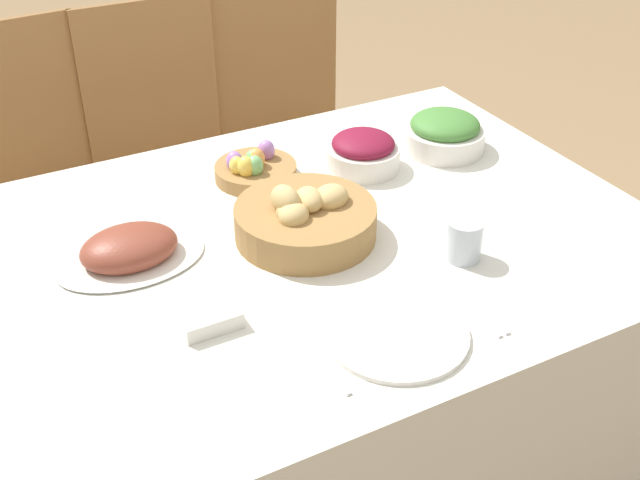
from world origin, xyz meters
name	(u,v)px	position (x,y,z in m)	size (l,w,h in m)	color
dining_table	(302,374)	(0.00, 0.00, 0.38)	(1.50, 1.08, 0.77)	silver
chair_far_right	(290,135)	(0.42, 0.91, 0.53)	(0.45, 0.45, 1.00)	olive
chair_far_center	(170,162)	(0.00, 0.91, 0.53)	(0.43, 0.43, 1.00)	olive
chair_far_left	(39,192)	(-0.40, 0.91, 0.53)	(0.45, 0.45, 1.00)	olive
bread_basket	(305,219)	(0.01, 0.00, 0.81)	(0.30, 0.30, 0.12)	#9E7542
egg_basket	(254,168)	(0.02, 0.28, 0.80)	(0.19, 0.19, 0.08)	#9E7542
ham_platter	(130,250)	(-0.34, 0.09, 0.79)	(0.30, 0.21, 0.08)	silver
beet_salad_bowl	(363,152)	(0.28, 0.21, 0.81)	(0.18, 0.18, 0.09)	silver
green_salad_bowl	(444,133)	(0.51, 0.20, 0.82)	(0.20, 0.20, 0.10)	silver
dinner_plate	(397,334)	(0.01, -0.37, 0.77)	(0.26, 0.26, 0.01)	silver
fork	(320,363)	(-0.15, -0.37, 0.77)	(0.02, 0.18, 0.00)	silver
knife	(467,310)	(0.16, -0.37, 0.77)	(0.02, 0.18, 0.00)	silver
spoon	(480,305)	(0.19, -0.37, 0.77)	(0.02, 0.18, 0.00)	silver
drinking_cup	(464,240)	(0.26, -0.22, 0.81)	(0.07, 0.07, 0.09)	silver
butter_dish	(210,320)	(-0.27, -0.19, 0.79)	(0.11, 0.07, 0.03)	silver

